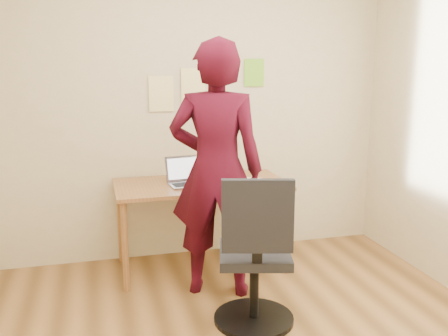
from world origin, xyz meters
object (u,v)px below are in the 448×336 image
object	(u,v)px
office_chair	(255,263)
laptop	(186,178)
phone	(230,186)
desk	(201,193)
person	(216,170)

from	to	relation	value
office_chair	laptop	bearing A→B (deg)	118.54
laptop	phone	size ratio (longest dim) A/B	2.79
laptop	office_chair	bearing A→B (deg)	-83.12
desk	laptop	size ratio (longest dim) A/B	4.22
desk	phone	bearing A→B (deg)	-40.79
phone	person	xyz separation A→B (m)	(-0.18, -0.28, 0.20)
person	office_chair	bearing A→B (deg)	120.65
desk	laptop	distance (m)	0.18
desk	phone	xyz separation A→B (m)	(0.20, -0.17, 0.09)
laptop	person	xyz separation A→B (m)	(0.14, -0.44, 0.15)
desk	laptop	bearing A→B (deg)	-173.53
desk	phone	size ratio (longest dim) A/B	11.77
phone	person	size ratio (longest dim) A/B	0.06
laptop	desk	bearing A→B (deg)	-0.60
desk	person	distance (m)	0.54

